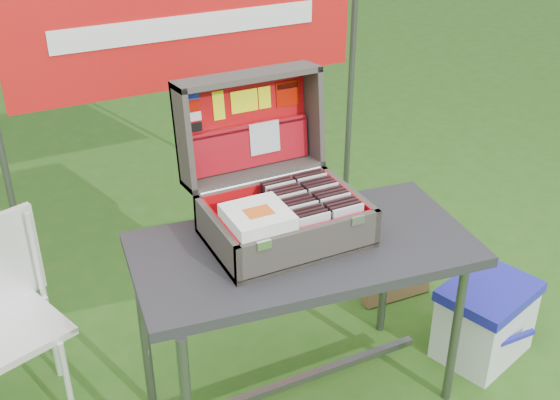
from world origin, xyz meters
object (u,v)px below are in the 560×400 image
table (302,328)px  suitcase (278,167)px  cardboard_box (395,263)px  chair (10,333)px  cooler (485,320)px

table → suitcase: (-0.04, 0.12, 0.64)m
cardboard_box → chair: bearing=-178.1°
table → cooler: 0.89m
chair → table: bearing=-43.0°
chair → cardboard_box: bearing=-19.4°
table → chair: size_ratio=1.52×
table → cooler: size_ratio=3.01×
suitcase → cardboard_box: 1.19m
chair → cardboard_box: 1.77m
chair → suitcase: bearing=-37.6°
table → cardboard_box: 0.89m
cooler → cardboard_box: 0.54m
cooler → chair: (-1.86, 0.53, 0.22)m
suitcase → cardboard_box: suitcase is taller
table → chair: chair is taller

